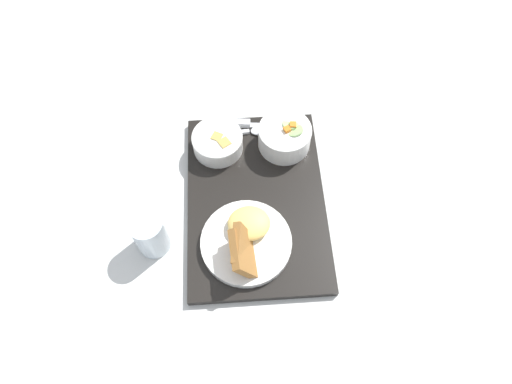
% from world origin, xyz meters
% --- Properties ---
extents(ground_plane, '(4.00, 4.00, 0.00)m').
position_xyz_m(ground_plane, '(0.00, 0.00, 0.00)').
color(ground_plane, silver).
extents(serving_tray, '(0.49, 0.36, 0.02)m').
position_xyz_m(serving_tray, '(0.00, 0.00, 0.01)').
color(serving_tray, black).
rests_on(serving_tray, ground_plane).
extents(bowl_salad, '(0.12, 0.12, 0.07)m').
position_xyz_m(bowl_salad, '(-0.15, 0.06, 0.05)').
color(bowl_salad, white).
rests_on(bowl_salad, serving_tray).
extents(bowl_soup, '(0.12, 0.12, 0.05)m').
position_xyz_m(bowl_soup, '(-0.13, -0.10, 0.05)').
color(bowl_soup, white).
rests_on(bowl_soup, serving_tray).
extents(plate_main, '(0.19, 0.19, 0.09)m').
position_xyz_m(plate_main, '(0.11, -0.01, 0.04)').
color(plate_main, white).
rests_on(plate_main, serving_tray).
extents(knife, '(0.02, 0.19, 0.02)m').
position_xyz_m(knife, '(-0.20, -0.04, 0.03)').
color(knife, silver).
rests_on(knife, serving_tray).
extents(spoon, '(0.05, 0.14, 0.01)m').
position_xyz_m(spoon, '(-0.18, -0.03, 0.02)').
color(spoon, silver).
rests_on(spoon, serving_tray).
extents(glass_water, '(0.07, 0.07, 0.11)m').
position_xyz_m(glass_water, '(0.11, -0.21, 0.05)').
color(glass_water, silver).
rests_on(glass_water, ground_plane).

